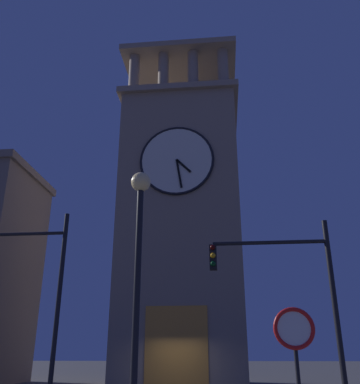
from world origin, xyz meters
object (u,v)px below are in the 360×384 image
(clocktower, at_px, (183,228))
(street_lamp, at_px, (139,246))
(traffic_signal_mid, at_px, (291,284))
(no_horn_sign, at_px, (295,338))
(traffic_signal_near, at_px, (27,277))

(clocktower, bearing_deg, street_lamp, 92.32)
(traffic_signal_mid, bearing_deg, clocktower, -71.46)
(clocktower, distance_m, no_horn_sign, 19.31)
(traffic_signal_near, bearing_deg, traffic_signal_mid, 171.06)
(traffic_signal_near, relative_size, traffic_signal_mid, 1.17)
(clocktower, distance_m, street_lamp, 18.30)
(clocktower, height_order, traffic_signal_near, clocktower)
(traffic_signal_mid, relative_size, no_horn_sign, 2.20)
(no_horn_sign, bearing_deg, traffic_signal_mid, -99.04)
(traffic_signal_near, bearing_deg, clocktower, -110.24)
(traffic_signal_near, distance_m, traffic_signal_mid, 8.93)
(traffic_signal_mid, distance_m, street_lamp, 5.64)
(traffic_signal_mid, xyz_separation_m, no_horn_sign, (0.68, 4.25, -1.63))
(traffic_signal_mid, bearing_deg, traffic_signal_near, -8.94)
(street_lamp, xyz_separation_m, no_horn_sign, (-3.05, 0.02, -1.84))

